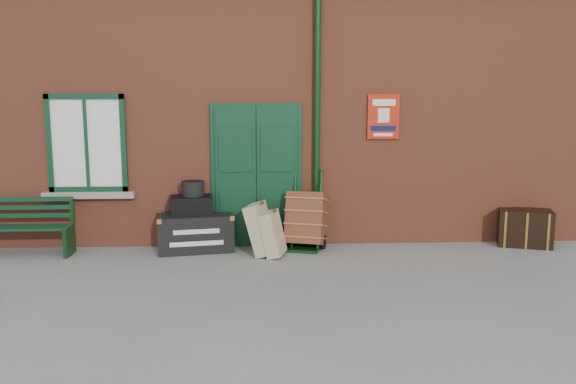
{
  "coord_description": "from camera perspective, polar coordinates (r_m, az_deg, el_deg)",
  "views": [
    {
      "loc": [
        -0.27,
        -7.32,
        2.23
      ],
      "look_at": [
        0.15,
        0.6,
        1.0
      ],
      "focal_mm": 35.0,
      "sensor_mm": 36.0,
      "label": 1
    }
  ],
  "objects": [
    {
      "name": "bench",
      "position": [
        9.29,
        -25.34,
        -3.1
      ],
      "size": [
        1.44,
        0.45,
        0.89
      ],
      "rotation": [
        0.0,
        0.0,
        0.0
      ],
      "color": "#0E361E",
      "rests_on": "ground"
    },
    {
      "name": "strongbox",
      "position": [
        8.73,
        -9.8,
        -1.33
      ],
      "size": [
        0.69,
        0.55,
        0.28
      ],
      "primitive_type": "cube",
      "rotation": [
        0.0,
        0.0,
        0.17
      ],
      "color": "black",
      "rests_on": "houdini_trunk"
    },
    {
      "name": "houdini_trunk",
      "position": [
        8.81,
        -9.4,
        -4.06
      ],
      "size": [
        1.23,
        0.81,
        0.57
      ],
      "primitive_type": "cube",
      "rotation": [
        0.0,
        0.0,
        0.17
      ],
      "color": "black",
      "rests_on": "ground"
    },
    {
      "name": "porter_trolley",
      "position": [
        8.76,
        1.86,
        -2.81
      ],
      "size": [
        0.74,
        0.77,
        1.2
      ],
      "rotation": [
        0.0,
        0.0,
        -0.3
      ],
      "color": "#0C3313",
      "rests_on": "ground"
    },
    {
      "name": "dark_trunk",
      "position": [
        9.76,
        22.9,
        -3.35
      ],
      "size": [
        0.93,
        0.76,
        0.58
      ],
      "primitive_type": "cube",
      "rotation": [
        0.0,
        0.0,
        -0.33
      ],
      "color": "black",
      "rests_on": "ground"
    },
    {
      "name": "suitcase_front",
      "position": [
        8.36,
        -1.55,
        -4.24
      ],
      "size": [
        0.46,
        0.56,
        0.68
      ],
      "primitive_type": "cube",
      "rotation": [
        0.0,
        -0.22,
        -0.28
      ],
      "color": "tan",
      "rests_on": "ground"
    },
    {
      "name": "suitcase_back",
      "position": [
        8.44,
        -2.8,
        -3.73
      ],
      "size": [
        0.55,
        0.64,
        0.79
      ],
      "primitive_type": "cube",
      "rotation": [
        0.0,
        -0.27,
        -0.28
      ],
      "color": "tan",
      "rests_on": "ground"
    },
    {
      "name": "hatbox",
      "position": [
        8.71,
        -9.62,
        0.36
      ],
      "size": [
        0.39,
        0.39,
        0.23
      ],
      "primitive_type": "cylinder",
      "rotation": [
        0.0,
        0.0,
        0.17
      ],
      "color": "black",
      "rests_on": "strongbox"
    },
    {
      "name": "ground",
      "position": [
        7.65,
        -0.92,
        -8.12
      ],
      "size": [
        80.0,
        80.0,
        0.0
      ],
      "primitive_type": "plane",
      "color": "gray",
      "rests_on": "ground"
    },
    {
      "name": "station_building",
      "position": [
        10.81,
        -1.65,
        8.46
      ],
      "size": [
        10.3,
        4.3,
        4.36
      ],
      "color": "#A14B34",
      "rests_on": "ground"
    }
  ]
}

